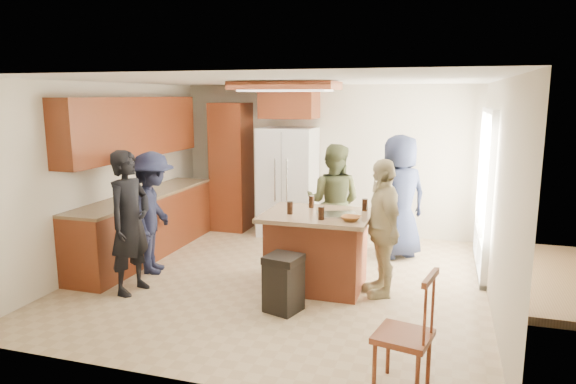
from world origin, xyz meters
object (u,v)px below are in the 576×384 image
(trash_bin, at_px, (283,283))
(kitchen_island, at_px, (317,250))
(person_side_right, at_px, (382,228))
(person_counter, at_px, (153,213))
(person_behind_right, at_px, (399,197))
(spindle_chair, at_px, (406,336))
(refrigerator, at_px, (288,182))
(person_front_left, at_px, (130,222))
(person_behind_left, at_px, (333,202))

(trash_bin, bearing_deg, kitchen_island, 77.64)
(kitchen_island, height_order, trash_bin, kitchen_island)
(person_side_right, relative_size, person_counter, 1.01)
(person_behind_right, distance_m, person_counter, 3.43)
(person_side_right, xyz_separation_m, spindle_chair, (0.43, -1.98, -0.36))
(refrigerator, bearing_deg, person_side_right, -50.77)
(person_counter, bearing_deg, person_front_left, 173.75)
(person_front_left, distance_m, person_behind_right, 3.71)
(person_front_left, bearing_deg, person_behind_right, -44.37)
(person_side_right, height_order, kitchen_island, person_side_right)
(refrigerator, bearing_deg, trash_bin, -73.94)
(person_counter, bearing_deg, person_behind_left, -76.08)
(person_behind_right, xyz_separation_m, person_side_right, (-0.06, -1.52, -0.08))
(person_side_right, bearing_deg, spindle_chair, -10.43)
(person_behind_left, distance_m, person_counter, 2.49)
(person_side_right, xyz_separation_m, trash_bin, (-0.95, -0.80, -0.49))
(person_behind_left, bearing_deg, person_side_right, 128.48)
(person_front_left, height_order, kitchen_island, person_front_left)
(person_behind_left, distance_m, trash_bin, 2.04)
(person_behind_right, xyz_separation_m, person_counter, (-3.04, -1.60, -0.09))
(person_behind_right, height_order, person_side_right, person_behind_right)
(person_behind_left, bearing_deg, trash_bin, 89.54)
(person_behind_left, xyz_separation_m, spindle_chair, (1.25, -3.14, -0.38))
(person_side_right, distance_m, refrigerator, 2.89)
(person_counter, relative_size, trash_bin, 2.56)
(person_behind_right, height_order, kitchen_island, person_behind_right)
(trash_bin, bearing_deg, person_side_right, 40.09)
(kitchen_island, bearing_deg, spindle_chair, -58.67)
(person_behind_left, height_order, refrigerator, refrigerator)
(kitchen_island, xyz_separation_m, trash_bin, (-0.18, -0.80, -0.16))
(person_front_left, relative_size, kitchen_island, 1.33)
(spindle_chair, bearing_deg, refrigerator, 118.16)
(person_behind_left, bearing_deg, person_counter, 33.37)
(person_behind_left, xyz_separation_m, kitchen_island, (0.05, -1.16, -0.36))
(person_behind_left, height_order, person_behind_right, person_behind_right)
(person_behind_right, xyz_separation_m, kitchen_island, (-0.84, -1.51, -0.42))
(refrigerator, bearing_deg, kitchen_island, -64.81)
(person_behind_right, height_order, trash_bin, person_behind_right)
(refrigerator, bearing_deg, person_behind_right, -20.89)
(person_behind_left, relative_size, person_side_right, 1.03)
(person_behind_right, distance_m, trash_bin, 2.59)
(person_behind_right, distance_m, kitchen_island, 1.78)
(person_front_left, height_order, person_counter, person_front_left)
(person_front_left, bearing_deg, trash_bin, -83.22)
(trash_bin, bearing_deg, person_counter, 160.47)
(person_behind_right, xyz_separation_m, trash_bin, (-1.01, -2.32, -0.57))
(refrigerator, height_order, kitchen_island, refrigerator)
(trash_bin, bearing_deg, spindle_chair, -40.42)
(refrigerator, bearing_deg, spindle_chair, -61.84)
(spindle_chair, bearing_deg, person_counter, 150.91)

